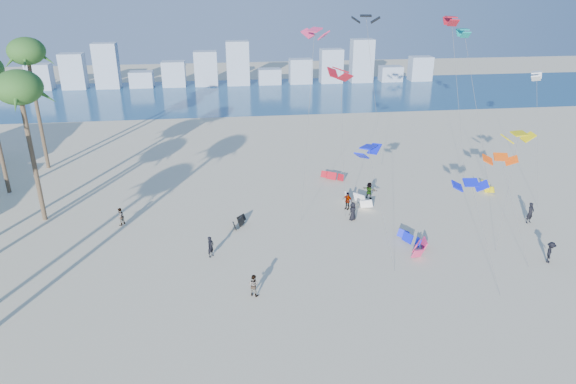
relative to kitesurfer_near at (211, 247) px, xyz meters
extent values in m
plane|color=navy|center=(3.22, 57.48, -0.85)|extent=(220.00, 220.00, 0.00)
imported|color=black|center=(0.00, 0.00, 0.00)|extent=(0.71, 0.74, 1.71)
imported|color=gray|center=(2.96, -5.65, -0.06)|extent=(0.97, 0.92, 1.58)
imported|color=black|center=(12.47, 4.99, 0.00)|extent=(0.99, 0.94, 1.70)
imported|color=gray|center=(12.50, 7.30, 0.00)|extent=(1.02, 0.98, 1.70)
imported|color=black|center=(25.55, -4.10, 0.00)|extent=(1.18, 1.26, 1.71)
imported|color=gray|center=(15.21, 9.53, -0.02)|extent=(1.46, 1.40, 1.66)
imported|color=black|center=(27.79, 2.47, 0.11)|extent=(0.82, 0.69, 1.92)
imported|color=gray|center=(-7.90, 6.54, -0.06)|extent=(0.93, 0.98, 1.59)
cylinder|color=#595959|center=(13.00, -1.17, 3.11)|extent=(1.03, 5.54, 7.94)
cylinder|color=#595959|center=(11.94, 7.59, 5.41)|extent=(0.17, 3.62, 12.54)
cylinder|color=#595959|center=(23.57, -0.28, 3.46)|extent=(2.28, 3.26, 8.64)
cylinder|color=#595959|center=(8.58, 6.80, 7.17)|extent=(1.43, 2.86, 16.05)
cylinder|color=#595959|center=(26.75, 12.61, 6.75)|extent=(2.39, 5.61, 15.22)
cylinder|color=#595959|center=(23.38, -1.97, 2.63)|extent=(0.63, 5.29, 6.98)
cylinder|color=#595959|center=(18.18, 19.93, 7.23)|extent=(2.25, 2.40, 16.17)
cylinder|color=#595959|center=(31.11, 8.48, 4.92)|extent=(1.16, 5.92, 11.55)
cylinder|color=#595959|center=(19.00, -6.03, 2.62)|extent=(1.39, 3.77, 6.96)
cylinder|color=#595959|center=(25.16, 13.58, 7.36)|extent=(2.51, 2.71, 16.44)
cylinder|color=brown|center=(-14.84, 8.48, 5.07)|extent=(0.40, 0.40, 11.85)
ellipsoid|color=#305E21|center=(-14.84, 8.48, 11.00)|extent=(3.80, 3.80, 2.85)
cylinder|color=brown|center=(-18.55, 22.48, 5.59)|extent=(0.40, 0.40, 12.89)
ellipsoid|color=#305E21|center=(-18.55, 22.48, 12.04)|extent=(3.80, 3.80, 2.85)
cube|color=#9EADBF|center=(-38.78, 67.48, 0.65)|extent=(4.40, 3.00, 3.00)
cube|color=#9EADBF|center=(-32.58, 67.48, 1.55)|extent=(4.40, 3.00, 4.80)
cube|color=#9EADBF|center=(-26.38, 67.48, 2.45)|extent=(4.40, 3.00, 6.60)
cube|color=#9EADBF|center=(-20.18, 67.48, 3.35)|extent=(4.40, 3.00, 8.40)
cube|color=#9EADBF|center=(-13.98, 67.48, 0.65)|extent=(4.40, 3.00, 3.00)
cube|color=#9EADBF|center=(-7.78, 67.48, 1.55)|extent=(4.40, 3.00, 4.80)
cube|color=#9EADBF|center=(-1.58, 67.48, 2.45)|extent=(4.40, 3.00, 6.60)
cube|color=#9EADBF|center=(4.62, 67.48, 3.35)|extent=(4.40, 3.00, 8.40)
cube|color=#9EADBF|center=(10.82, 67.48, 0.65)|extent=(4.40, 3.00, 3.00)
cube|color=#9EADBF|center=(17.02, 67.48, 1.55)|extent=(4.40, 3.00, 4.80)
cube|color=#9EADBF|center=(23.22, 67.48, 2.45)|extent=(4.40, 3.00, 6.60)
cube|color=#9EADBF|center=(29.42, 67.48, 3.35)|extent=(4.40, 3.00, 8.40)
cube|color=#9EADBF|center=(35.62, 67.48, 0.65)|extent=(4.40, 3.00, 3.00)
cube|color=#9EADBF|center=(41.82, 67.48, 1.55)|extent=(4.40, 3.00, 4.80)
camera|label=1|loc=(1.56, -35.66, 19.47)|focal=32.31mm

